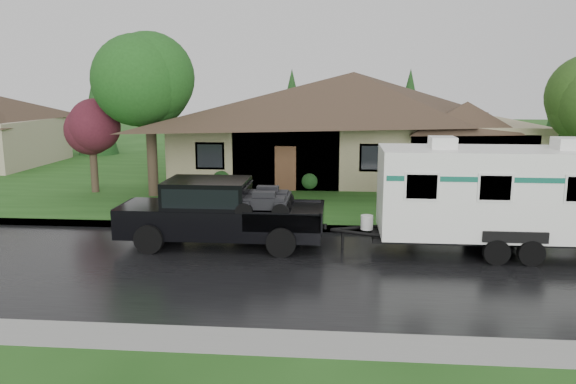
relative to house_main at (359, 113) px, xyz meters
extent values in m
plane|color=#204C17|center=(-2.29, -13.84, -3.59)|extent=(140.00, 140.00, 0.00)
cube|color=black|center=(-2.29, -15.84, -3.59)|extent=(140.00, 8.00, 0.01)
cube|color=gray|center=(-2.29, -11.59, -3.52)|extent=(140.00, 0.50, 0.15)
cube|color=#204C17|center=(-2.29, 1.16, -3.52)|extent=(140.00, 26.00, 0.15)
cube|color=#998C67|center=(-0.29, 0.16, -1.94)|extent=(18.00, 10.00, 3.00)
pyramid|color=#3D2D21|center=(-0.29, 0.16, 2.16)|extent=(19.44, 10.80, 2.60)
cube|color=#998C67|center=(5.11, -2.84, -2.09)|extent=(5.76, 4.00, 2.70)
cylinder|color=#382B1E|center=(-9.36, -6.55, -1.88)|extent=(0.46, 0.46, 3.12)
sphere|color=#24621F|center=(-9.36, -6.55, 1.54)|extent=(4.32, 4.32, 4.32)
cylinder|color=#382B1E|center=(-12.35, -5.98, -2.51)|extent=(0.34, 0.34, 1.87)
sphere|color=#561B28|center=(-12.35, -5.98, -0.46)|extent=(2.58, 2.58, 2.58)
sphere|color=#143814|center=(-6.59, -4.54, -2.94)|extent=(1.00, 1.00, 1.00)
sphere|color=#143814|center=(-2.39, -4.54, -2.94)|extent=(1.00, 1.00, 1.00)
sphere|color=#143814|center=(1.81, -4.54, -2.94)|extent=(1.00, 1.00, 1.00)
sphere|color=#143814|center=(6.01, -4.54, -2.94)|extent=(1.00, 1.00, 1.00)
cube|color=black|center=(-4.75, -13.70, -2.76)|extent=(6.39, 2.13, 0.92)
cube|color=black|center=(-7.10, -13.70, -2.47)|extent=(1.70, 2.08, 0.37)
cube|color=black|center=(-5.18, -13.70, -1.94)|extent=(2.56, 2.00, 0.96)
cube|color=black|center=(-5.18, -13.70, -1.89)|extent=(2.34, 2.05, 0.59)
cube|color=black|center=(-2.73, -13.70, -2.55)|extent=(2.34, 2.02, 0.06)
cylinder|color=black|center=(-6.78, -14.75, -3.14)|extent=(0.89, 0.34, 0.89)
cylinder|color=black|center=(-6.78, -12.66, -3.14)|extent=(0.89, 0.34, 0.89)
cylinder|color=black|center=(-2.73, -14.75, -3.14)|extent=(0.89, 0.34, 0.89)
cylinder|color=black|center=(-2.73, -12.66, -3.14)|extent=(0.89, 0.34, 0.89)
cube|color=white|center=(3.95, -13.70, -1.70)|extent=(7.46, 2.56, 2.61)
cube|color=black|center=(3.95, -13.70, -3.17)|extent=(7.88, 1.28, 0.15)
cube|color=#0C5A46|center=(3.95, -13.70, -1.13)|extent=(7.31, 2.58, 0.15)
cube|color=white|center=(2.03, -13.70, -0.23)|extent=(0.75, 0.85, 0.34)
cube|color=white|center=(5.65, -13.70, -0.23)|extent=(0.75, 0.85, 0.34)
cylinder|color=black|center=(3.47, -14.96, -3.22)|extent=(0.75, 0.26, 0.75)
cylinder|color=black|center=(3.47, -12.45, -3.22)|extent=(0.75, 0.26, 0.75)
cylinder|color=black|center=(4.42, -14.96, -3.22)|extent=(0.75, 0.26, 0.75)
cylinder|color=black|center=(4.42, -12.45, -3.22)|extent=(0.75, 0.26, 0.75)
camera|label=1|loc=(-1.10, -30.82, 1.47)|focal=35.00mm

